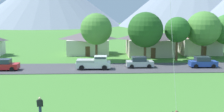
% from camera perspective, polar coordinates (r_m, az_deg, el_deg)
% --- Properties ---
extents(road_strip, '(160.00, 7.75, 0.08)m').
position_cam_1_polar(road_strip, '(42.97, -0.51, -2.49)').
color(road_strip, '#424247').
rests_on(road_strip, ground).
extents(house_leftmost, '(9.76, 7.84, 5.19)m').
position_cam_1_polar(house_leftmost, '(55.69, 7.86, 2.87)').
color(house_leftmost, beige).
rests_on(house_leftmost, ground).
extents(house_left_center, '(9.01, 7.53, 4.81)m').
position_cam_1_polar(house_left_center, '(57.49, -4.91, 2.92)').
color(house_left_center, beige).
rests_on(house_left_center, ground).
extents(house_right_center, '(8.45, 8.10, 5.34)m').
position_cam_1_polar(house_right_center, '(60.45, 17.35, 3.10)').
color(house_right_center, beige).
rests_on(house_right_center, ground).
extents(tree_near_left, '(6.27, 6.27, 8.82)m').
position_cam_1_polar(tree_near_left, '(52.76, 18.39, 5.39)').
color(tree_near_left, '#4C3823').
rests_on(tree_near_left, ground).
extents(tree_left_of_center, '(6.15, 6.15, 8.69)m').
position_cam_1_polar(tree_left_of_center, '(48.20, 6.92, 5.39)').
color(tree_left_of_center, brown).
rests_on(tree_left_of_center, ground).
extents(tree_near_right, '(5.56, 5.56, 8.49)m').
position_cam_1_polar(tree_near_right, '(48.66, -3.29, 5.59)').
color(tree_near_right, brown).
rests_on(tree_near_right, ground).
extents(tree_far_right, '(4.54, 4.54, 7.83)m').
position_cam_1_polar(tree_far_right, '(50.29, 13.36, 5.28)').
color(tree_far_right, brown).
rests_on(tree_far_right, ground).
extents(parked_car_silver_west_end, '(4.23, 2.14, 1.68)m').
position_cam_1_polar(parked_car_silver_west_end, '(43.38, 5.69, -1.32)').
color(parked_car_silver_west_end, '#B7BCC1').
rests_on(parked_car_silver_west_end, road_strip).
extents(parked_car_red_mid_west, '(4.23, 2.15, 1.68)m').
position_cam_1_polar(parked_car_red_mid_west, '(44.13, -21.44, -1.73)').
color(parked_car_red_mid_west, red).
rests_on(parked_car_red_mid_west, road_strip).
extents(parked_car_blue_east_end, '(4.25, 2.17, 1.68)m').
position_cam_1_polar(parked_car_blue_east_end, '(45.55, 18.25, -1.23)').
color(parked_car_blue_east_end, '#2847A8').
rests_on(parked_car_blue_east_end, road_strip).
extents(pickup_truck_white_west_side, '(5.24, 2.41, 1.99)m').
position_cam_1_polar(pickup_truck_white_west_side, '(42.03, -3.68, -1.36)').
color(pickup_truck_white_west_side, white).
rests_on(pickup_truck_white_west_side, road_strip).
extents(watcher_person, '(0.56, 0.24, 1.68)m').
position_cam_1_polar(watcher_person, '(24.29, -14.67, -10.02)').
color(watcher_person, navy).
rests_on(watcher_person, ground).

